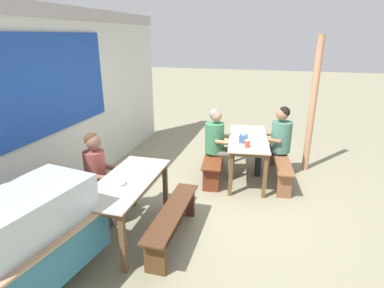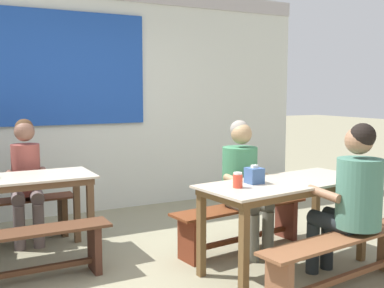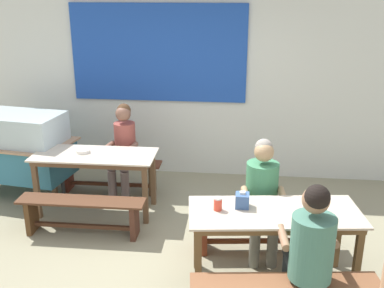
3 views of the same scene
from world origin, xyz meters
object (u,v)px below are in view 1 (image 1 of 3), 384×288
dining_table_far (127,186)px  bench_near_front (280,165)px  bench_near_back (214,161)px  wooden_support_post (313,106)px  person_right_near_table (218,139)px  food_cart (29,239)px  soup_bowl (119,183)px  tissue_box (243,139)px  bench_far_back (89,208)px  bench_far_front (173,220)px  person_near_front (278,137)px  dining_table_near (248,142)px  condiment_jar (247,144)px  person_center_facing (100,172)px

dining_table_far → bench_near_front: bearing=-40.4°
bench_near_back → bench_near_front: size_ratio=0.95×
bench_near_front → wooden_support_post: (0.64, -0.48, 0.96)m
dining_table_far → person_right_near_table: bearing=-20.4°
food_cart → soup_bowl: 1.12m
dining_table_far → wooden_support_post: size_ratio=0.61×
tissue_box → soup_bowl: bearing=147.6°
person_right_near_table → soup_bowl: 2.32m
bench_far_back → soup_bowl: (-0.15, -0.56, 0.51)m
bench_near_back → dining_table_far: bearing=161.3°
bench_far_front → soup_bowl: size_ratio=8.85×
tissue_box → soup_bowl: size_ratio=0.94×
bench_far_back → person_near_front: 3.39m
bench_far_back → food_cart: 1.26m
bench_near_back → dining_table_near: bearing=-82.9°
person_right_near_table → soup_bowl: (-2.18, 0.78, 0.08)m
food_cart → bench_far_back: bearing=8.7°
dining_table_far → tissue_box: tissue_box is taller
soup_bowl → wooden_support_post: bearing=-38.5°
person_near_front → soup_bowl: bearing=144.5°
bench_far_front → soup_bowl: bearing=104.6°
bench_far_back → dining_table_far: bearing=-89.4°
food_cart → person_near_front: size_ratio=1.41×
dining_table_near → soup_bowl: bearing=150.1°
dining_table_far → soup_bowl: size_ratio=9.15×
person_near_front → tissue_box: bearing=135.3°
dining_table_near → wooden_support_post: (0.71, -1.07, 0.56)m
dining_table_far → person_right_near_table: 2.16m
person_near_front → bench_near_back: bearing=106.9°
dining_table_far → condiment_jar: condiment_jar is taller
soup_bowl → food_cart: bearing=159.9°
soup_bowl → person_near_front: bearing=-35.5°
dining_table_near → wooden_support_post: bearing=-56.3°
soup_bowl → tissue_box: bearing=-32.4°
bench_near_back → bench_near_front: bearing=-82.9°
bench_near_front → condiment_jar: size_ratio=12.73×
bench_far_back → soup_bowl: bearing=-104.8°
dining_table_far → condiment_jar: 2.07m
bench_far_back → food_cart: (-1.19, -0.18, 0.39)m
dining_table_near → person_right_near_table: size_ratio=1.30×
dining_table_far → bench_far_back: dining_table_far is taller
bench_near_back → person_near_front: size_ratio=1.16×
bench_near_front → person_right_near_table: person_right_near_table is taller
food_cart → soup_bowl: size_ratio=11.13×
dining_table_near → person_center_facing: bearing=136.4°
dining_table_near → person_center_facing: person_center_facing is taller
food_cart → soup_bowl: bearing=-20.1°
person_center_facing → bench_near_back: bearing=-33.7°
dining_table_near → bench_far_front: bearing=162.0°
condiment_jar → soup_bowl: bearing=142.6°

